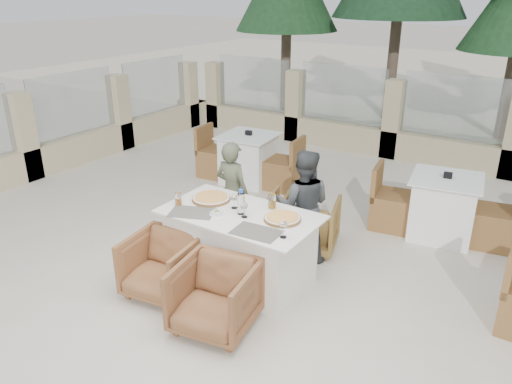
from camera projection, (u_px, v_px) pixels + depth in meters
The scene contains 24 objects.
ground at pixel (240, 272), 5.47m from camera, with size 80.00×80.00×0.00m, color beige.
sand_patch at pixel (485, 82), 16.30m from camera, with size 30.00×16.00×0.01m, color #F0E4C4.
perimeter_wall_far at pixel (393, 114), 8.88m from camera, with size 10.00×0.34×1.60m, color tan, non-canonical shape.
perimeter_wall_left at pixel (76, 118), 8.61m from camera, with size 0.34×7.00×1.60m, color #CAB98E, non-canonical shape.
dining_table at pixel (240, 247), 5.20m from camera, with size 1.60×0.90×0.77m, color silver, non-canonical shape.
placemat_near_left at pixel (192, 212), 5.07m from camera, with size 0.45×0.30×0.00m, color #615C53.
placemat_near_right at pixel (256, 232), 4.66m from camera, with size 0.45×0.30×0.00m, color #5B574E.
pizza_left at pixel (211, 198), 5.36m from camera, with size 0.41×0.41×0.05m, color #C75F1B.
pizza_right at pixel (282, 218), 4.90m from camera, with size 0.37×0.37×0.05m, color orange.
water_bottle at pixel (241, 202), 5.00m from camera, with size 0.08×0.08×0.26m, color silver.
wine_glass_centre at pixel (234, 200), 5.14m from camera, with size 0.08×0.08×0.18m, color silver, non-canonical shape.
wine_glass_near at pixel (244, 209), 4.94m from camera, with size 0.08×0.08×0.18m, color white, non-canonical shape.
wine_glass_corner at pixel (283, 228), 4.54m from camera, with size 0.08×0.08×0.18m, color white, non-canonical shape.
beer_glass_left at pixel (178, 199), 5.22m from camera, with size 0.07×0.07×0.14m, color orange.
beer_glass_right at pixel (272, 201), 5.14m from camera, with size 0.08×0.08×0.16m, color orange.
olive_dish at pixel (217, 212), 5.02m from camera, with size 0.11×0.11×0.04m, color silver, non-canonical shape.
armchair_far_left at pixel (248, 212), 6.20m from camera, with size 0.65×0.67×0.61m, color olive.
armchair_far_right at pixel (309, 224), 5.89m from camera, with size 0.66×0.68×0.62m, color brown.
armchair_near_left at pixel (162, 266), 4.99m from camera, with size 0.67×0.69×0.63m, color brown.
armchair_near_right at pixel (215, 297), 4.47m from camera, with size 0.69×0.71×0.64m, color brown.
diner_left at pixel (232, 192), 5.95m from camera, with size 0.46×0.30×1.25m, color #50553E.
diner_right at pixel (303, 205), 5.55m from camera, with size 0.63×0.49×1.29m, color #3D4042.
bg_table_a at pixel (249, 159), 7.87m from camera, with size 1.64×0.82×0.77m, color white, non-canonical shape.
bg_table_b at pixel (443, 207), 6.13m from camera, with size 1.64×0.82×0.77m, color white, non-canonical shape.
Camera 1 is at (2.74, -3.85, 2.90)m, focal length 35.00 mm.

